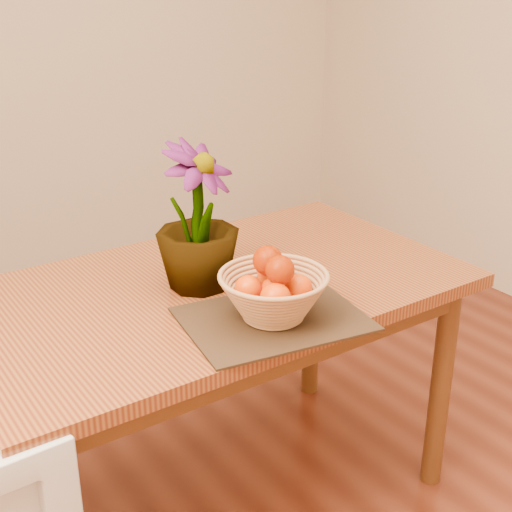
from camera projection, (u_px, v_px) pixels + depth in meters
table at (214, 312)px, 2.01m from camera, size 1.40×0.80×0.75m
placemat at (273, 319)px, 1.78m from camera, size 0.49×0.40×0.01m
wicker_basket at (273, 298)px, 1.75m from camera, size 0.27×0.27×0.11m
orange_pile at (273, 277)px, 1.73m from camera, size 0.17×0.18×0.13m
potted_plant at (197, 217)px, 1.89m from camera, size 0.30×0.30×0.40m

